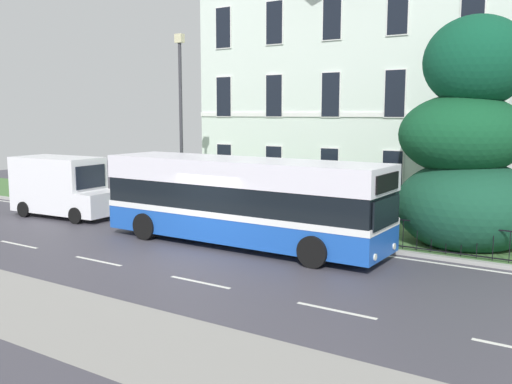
{
  "coord_description": "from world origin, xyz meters",
  "views": [
    {
      "loc": [
        11.26,
        -13.25,
        4.52
      ],
      "look_at": [
        -0.3,
        4.49,
        1.53
      ],
      "focal_mm": 39.54,
      "sensor_mm": 36.0,
      "label": 1
    }
  ],
  "objects": [
    {
      "name": "ground_plane",
      "position": [
        0.0,
        0.94,
        -0.02
      ],
      "size": [
        60.0,
        56.0,
        0.18
      ],
      "color": "#413F48"
    },
    {
      "name": "single_decker_bus",
      "position": [
        0.5,
        2.34,
        1.57
      ],
      "size": [
        10.33,
        2.67,
        2.97
      ],
      "rotation": [
        0.0,
        0.0,
        -0.0
      ],
      "color": "blue",
      "rests_on": "ground_plane"
    },
    {
      "name": "iron_verge_railing",
      "position": [
        0.21,
        4.4,
        0.62
      ],
      "size": [
        17.91,
        0.04,
        0.97
      ],
      "color": "black",
      "rests_on": "ground_plane"
    },
    {
      "name": "white_panel_van",
      "position": [
        -9.2,
        2.59,
        1.33
      ],
      "size": [
        5.04,
        2.43,
        2.6
      ],
      "rotation": [
        0.0,
        0.0,
        0.07
      ],
      "color": "white",
      "rests_on": "ground_plane"
    },
    {
      "name": "street_lamp_post",
      "position": [
        -4.35,
        4.95,
        4.42
      ],
      "size": [
        0.36,
        0.24,
        7.6
      ],
      "color": "#333338",
      "rests_on": "ground_plane"
    },
    {
      "name": "georgian_townhouse",
      "position": [
        0.21,
        14.2,
        6.57
      ],
      "size": [
        15.0,
        8.93,
        12.83
      ],
      "color": "silver",
      "rests_on": "ground_plane"
    },
    {
      "name": "evergreen_tree",
      "position": [
        6.93,
        6.38,
        3.23
      ],
      "size": [
        4.8,
        4.76,
        7.85
      ],
      "color": "#423328",
      "rests_on": "ground_plane"
    }
  ]
}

